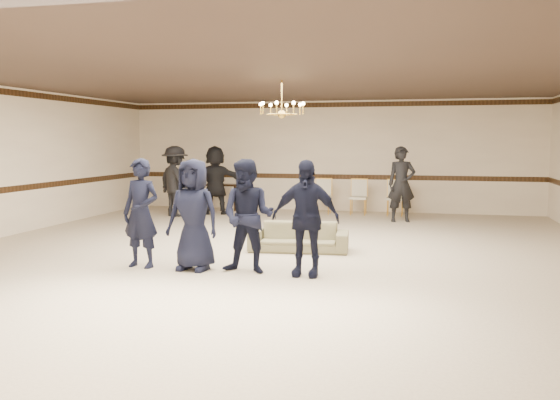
{
  "coord_description": "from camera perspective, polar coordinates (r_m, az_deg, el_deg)",
  "views": [
    {
      "loc": [
        2.65,
        -10.29,
        2.05
      ],
      "look_at": [
        0.32,
        -0.5,
        1.04
      ],
      "focal_mm": 38.28,
      "sensor_mm": 36.0,
      "label": 1
    }
  ],
  "objects": [
    {
      "name": "room",
      "position": [
        10.63,
        -1.07,
        3.28
      ],
      "size": [
        12.01,
        14.01,
        3.21
      ],
      "color": "beige",
      "rests_on": "ground"
    },
    {
      "name": "boy_d",
      "position": [
        9.0,
        2.44,
        -1.74
      ],
      "size": [
        1.05,
        0.46,
        1.77
      ],
      "primitive_type": "imported",
      "rotation": [
        0.0,
        0.0,
        -0.03
      ],
      "color": "black",
      "rests_on": "floor"
    },
    {
      "name": "adult_right",
      "position": [
        15.35,
        11.54,
        1.49
      ],
      "size": [
        0.78,
        0.6,
        1.91
      ],
      "primitive_type": "imported",
      "rotation": [
        0.0,
        0.0,
        0.23
      ],
      "color": "black",
      "rests_on": "floor"
    },
    {
      "name": "banquet_chair_right",
      "position": [
        16.55,
        10.94,
        0.18
      ],
      "size": [
        0.52,
        0.52,
        0.97
      ],
      "primitive_type": null,
      "rotation": [
        0.0,
        0.0,
        -0.1
      ],
      "color": "beige",
      "rests_on": "floor"
    },
    {
      "name": "chandelier",
      "position": [
        11.62,
        0.17,
        9.78
      ],
      "size": [
        0.94,
        0.94,
        0.89
      ],
      "primitive_type": null,
      "color": "gold",
      "rests_on": "ceiling"
    },
    {
      "name": "boy_a",
      "position": [
        9.87,
        -13.14,
        -1.22
      ],
      "size": [
        0.7,
        0.52,
        1.77
      ],
      "primitive_type": "imported",
      "rotation": [
        0.0,
        0.0,
        -0.16
      ],
      "color": "black",
      "rests_on": "floor"
    },
    {
      "name": "banquet_chair_mid",
      "position": [
        16.63,
        7.49,
        0.25
      ],
      "size": [
        0.48,
        0.48,
        0.97
      ],
      "primitive_type": null,
      "rotation": [
        0.0,
        0.0,
        -0.02
      ],
      "color": "beige",
      "rests_on": "floor"
    },
    {
      "name": "adult_mid",
      "position": [
        16.7,
        -6.19,
        1.9
      ],
      "size": [
        1.85,
        0.96,
        1.91
      ],
      "primitive_type": "imported",
      "rotation": [
        0.0,
        0.0,
        3.38
      ],
      "color": "black",
      "rests_on": "floor"
    },
    {
      "name": "boy_c",
      "position": [
        9.21,
        -3.07,
        -1.57
      ],
      "size": [
        0.91,
        0.73,
        1.77
      ],
      "primitive_type": "imported",
      "rotation": [
        0.0,
        0.0,
        -0.08
      ],
      "color": "black",
      "rests_on": "floor"
    },
    {
      "name": "crown_molding",
      "position": [
        17.5,
        4.71,
        9.06
      ],
      "size": [
        12.0,
        0.02,
        0.14
      ],
      "primitive_type": "cube",
      "color": "#352010",
      "rests_on": "wall_back"
    },
    {
      "name": "settee",
      "position": [
        11.1,
        1.8,
        -3.54
      ],
      "size": [
        1.89,
        0.88,
        0.53
      ],
      "primitive_type": "imported",
      "rotation": [
        0.0,
        0.0,
        0.09
      ],
      "color": "#6B6247",
      "rests_on": "floor"
    },
    {
      "name": "boy_b",
      "position": [
        9.51,
        -8.28,
        -1.4
      ],
      "size": [
        0.91,
        0.64,
        1.77
      ],
      "primitive_type": "imported",
      "rotation": [
        0.0,
        0.0,
        -0.09
      ],
      "color": "black",
      "rests_on": "floor"
    },
    {
      "name": "banquet_chair_left",
      "position": [
        16.76,
        4.09,
        0.33
      ],
      "size": [
        0.49,
        0.49,
        0.97
      ],
      "primitive_type": null,
      "rotation": [
        0.0,
        0.0,
        0.05
      ],
      "color": "beige",
      "rests_on": "floor"
    },
    {
      "name": "console_table",
      "position": [
        17.69,
        -5.44,
        0.28
      ],
      "size": [
        0.92,
        0.39,
        0.77
      ],
      "primitive_type": "cube",
      "rotation": [
        0.0,
        0.0,
        -0.01
      ],
      "color": "black",
      "rests_on": "floor"
    },
    {
      "name": "adult_left",
      "position": [
        16.38,
        -9.98,
        1.78
      ],
      "size": [
        1.42,
        1.27,
        1.91
      ],
      "primitive_type": "imported",
      "rotation": [
        0.0,
        0.0,
        2.56
      ],
      "color": "black",
      "rests_on": "floor"
    },
    {
      "name": "chair_rail",
      "position": [
        17.5,
        4.65,
        2.25
      ],
      "size": [
        12.0,
        0.02,
        0.14
      ],
      "primitive_type": "cube",
      "color": "#352010",
      "rests_on": "wall_back"
    }
  ]
}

